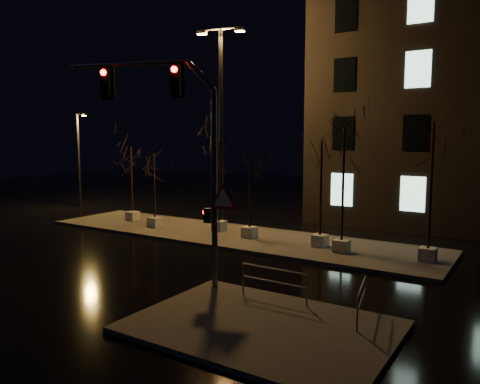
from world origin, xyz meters
The scene contains 15 objects.
ground centered at (0.00, 0.00, 0.00)m, with size 90.00×90.00×0.00m, color black.
median centered at (0.00, 6.00, 0.07)m, with size 22.00×5.00×0.15m, color #4C4943.
sidewalk_corner centered at (7.50, -3.50, 0.07)m, with size 7.00×5.00×0.15m, color #4C4943.
tree_0 centered at (-7.28, 6.22, 3.70)m, with size 1.80×1.80×4.68m.
tree_1 centered at (-4.68, 5.41, 3.43)m, with size 1.80×1.80×4.32m.
tree_2 centered at (-0.93, 6.46, 3.96)m, with size 1.80×1.80×5.02m.
tree_3 centered at (1.37, 5.89, 3.56)m, with size 1.80×1.80×4.49m.
tree_4 centered at (5.18, 6.00, 4.00)m, with size 1.80×1.80×5.07m.
tree_5 centered at (6.44, 5.49, 4.44)m, with size 1.80×1.80×5.66m.
tree_6 centered at (10.00, 5.93, 4.59)m, with size 1.80×1.80×5.86m.
traffic_signal_mast centered at (3.31, -1.86, 5.20)m, with size 6.07×1.84×7.68m.
streetlight_main centered at (-1.25, 7.16, 6.47)m, with size 2.72×0.98×10.96m.
streetlight_far centered at (-15.64, 9.06, 3.88)m, with size 1.38×0.46×7.05m.
guard_rail_a centered at (6.84, -1.59, 0.81)m, with size 2.34×0.08×1.01m.
guard_rail_b centered at (9.66, -1.61, 0.77)m, with size 0.46×2.00×0.96m.
Camera 1 is at (13.63, -14.18, 5.22)m, focal length 35.00 mm.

